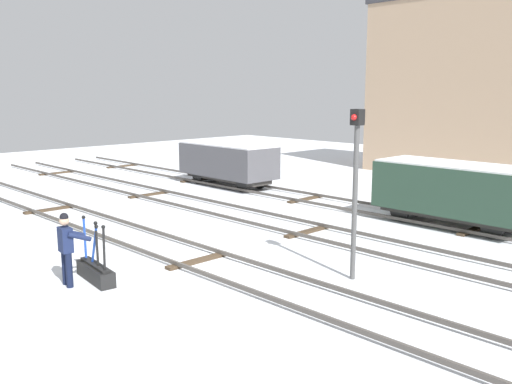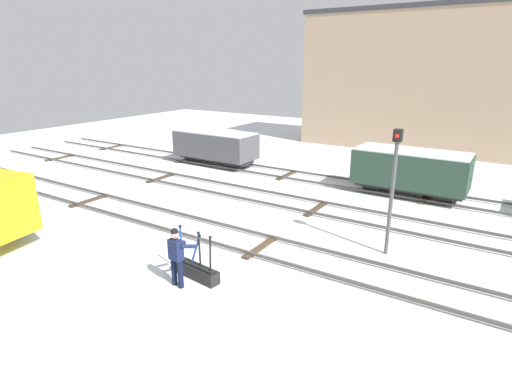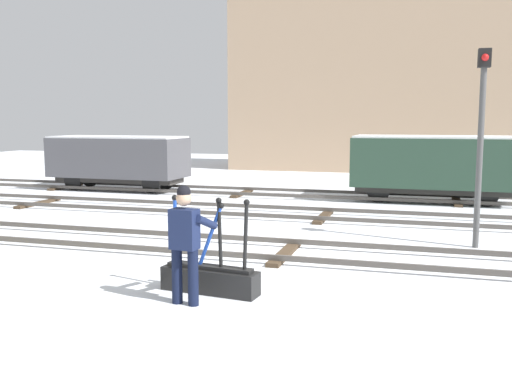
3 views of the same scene
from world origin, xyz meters
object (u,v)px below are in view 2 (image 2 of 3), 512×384
object	(u,v)px
freight_car_back_track	(410,170)
rail_worker	(177,254)
signal_post	(393,181)
freight_car_mid_siding	(215,145)
switch_lever_frame	(196,270)

from	to	relation	value
freight_car_back_track	rail_worker	bearing A→B (deg)	-105.78
signal_post	freight_car_back_track	bearing A→B (deg)	97.24
rail_worker	freight_car_mid_siding	bearing A→B (deg)	130.45
signal_post	freight_car_back_track	world-z (taller)	signal_post
signal_post	freight_car_back_track	distance (m)	6.68
freight_car_back_track	signal_post	bearing A→B (deg)	-82.10
signal_post	freight_car_mid_siding	xyz separation A→B (m)	(-11.84, 6.52, -1.25)
switch_lever_frame	signal_post	size ratio (longest dim) A/B	0.39
freight_car_mid_siding	freight_car_back_track	distance (m)	11.01
rail_worker	freight_car_back_track	xyz separation A→B (m)	(3.39, 11.50, 0.27)
switch_lever_frame	freight_car_mid_siding	xyz separation A→B (m)	(-7.76, 10.91, 0.92)
rail_worker	freight_car_back_track	world-z (taller)	freight_car_back_track
rail_worker	freight_car_mid_siding	distance (m)	13.80
freight_car_mid_siding	freight_car_back_track	xyz separation A→B (m)	(11.01, 0.00, 0.05)
rail_worker	switch_lever_frame	bearing A→B (deg)	84.00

